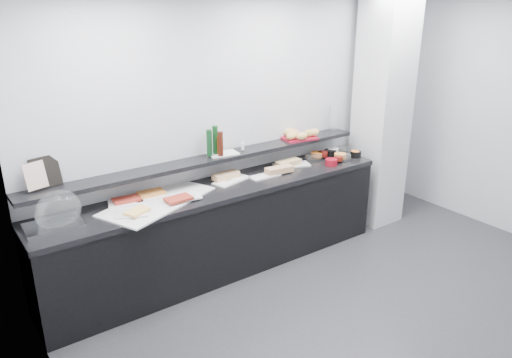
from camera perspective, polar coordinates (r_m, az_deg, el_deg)
ground at (r=4.55m, az=16.07°, el=-16.03°), size 5.00×5.00×0.00m
back_wall at (r=5.29m, az=0.49°, el=6.25°), size 5.00×0.02×2.70m
column at (r=6.04m, az=14.18°, el=7.43°), size 0.50×0.50×2.70m
buffet_cabinet at (r=5.01m, az=-4.02°, el=-5.95°), size 3.60×0.60×0.85m
counter_top at (r=4.82m, az=-4.15°, el=-1.15°), size 3.62×0.62×0.05m
wall_shelf at (r=4.88m, az=-5.31°, el=2.25°), size 3.60×0.25×0.04m
cloche_base at (r=4.27m, az=-22.11°, el=-5.01°), size 0.44×0.30×0.04m
cloche_dome at (r=4.27m, az=-21.65°, el=-3.42°), size 0.44×0.35×0.34m
linen_runner at (r=4.53m, az=-11.15°, el=-2.53°), size 1.17×0.87×0.01m
platter_meat_a at (r=4.53m, az=-14.66°, el=-2.62°), size 0.34×0.28×0.01m
food_meat_a at (r=4.55m, az=-14.61°, el=-2.29°), size 0.25×0.17×0.02m
platter_salmon at (r=4.61m, az=-12.17°, el=-2.02°), size 0.29×0.20×0.01m
food_salmon at (r=4.64m, az=-11.92°, el=-1.57°), size 0.25×0.16×0.02m
platter_cheese at (r=4.30m, az=-13.99°, el=-3.84°), size 0.31×0.27×0.01m
food_cheese at (r=4.28m, az=-13.43°, el=-3.62°), size 0.24×0.20×0.02m
platter_meat_b at (r=4.54m, az=-8.15°, el=-2.07°), size 0.30×0.22×0.01m
food_meat_b at (r=4.47m, az=-8.84°, el=-2.22°), size 0.24×0.16×0.02m
sandwich_plate_left at (r=4.95m, az=-2.84°, el=-0.16°), size 0.42×0.26×0.01m
sandwich_food_left at (r=4.97m, az=-3.48°, el=0.39°), size 0.29×0.13×0.06m
tongs_left at (r=4.94m, az=-2.96°, el=-0.05°), size 0.15×0.07×0.01m
sandwich_plate_mid at (r=5.06m, az=1.02°, el=0.35°), size 0.32×0.14×0.01m
sandwich_food_mid at (r=5.14m, az=2.67°, el=1.07°), size 0.30×0.14×0.06m
tongs_mid at (r=5.11m, az=2.15°, el=0.66°), size 0.16×0.04×0.01m
sandwich_plate_right at (r=5.40m, az=4.10°, el=1.61°), size 0.42×0.29×0.01m
sandwich_food_right at (r=5.34m, az=3.71°, el=1.84°), size 0.29×0.12×0.06m
tongs_right at (r=5.35m, az=4.40°, el=1.56°), size 0.13×0.10×0.01m
bowl_glass_fruit at (r=5.57m, az=6.59°, el=2.40°), size 0.24×0.24×0.07m
fill_glass_fruit at (r=5.66m, az=6.94°, el=2.81°), size 0.15×0.15×0.05m
bowl_black_jam at (r=5.78m, az=8.48°, el=2.98°), size 0.17×0.17×0.07m
fill_black_jam at (r=5.68m, az=7.62°, el=2.86°), size 0.13×0.13×0.05m
bowl_glass_cream at (r=5.90m, az=9.86°, el=3.27°), size 0.16×0.16×0.07m
fill_glass_cream at (r=5.84m, az=8.76°, el=3.28°), size 0.13×0.13×0.05m
bowl_red_jam at (r=5.45m, az=8.60°, el=1.92°), size 0.17×0.17×0.07m
fill_red_jam at (r=5.55m, az=9.43°, el=2.33°), size 0.12×0.12×0.05m
bowl_glass_salmon at (r=5.63m, az=9.98°, el=2.44°), size 0.19×0.19×0.07m
fill_glass_salmon at (r=5.65m, az=9.59°, el=2.63°), size 0.17×0.17×0.05m
bowl_black_fruit at (r=5.78m, az=11.33°, el=2.81°), size 0.15×0.15×0.07m
fill_black_fruit at (r=5.78m, az=11.24°, el=2.93°), size 0.11×0.11×0.05m
framed_print at (r=4.41m, az=-22.91°, el=0.73°), size 0.25×0.12×0.26m
print_art at (r=4.35m, az=-23.90°, el=0.35°), size 0.18×0.10×0.22m
condiment_tray at (r=4.96m, az=-3.77°, el=2.91°), size 0.31×0.22×0.01m
bottle_green_a at (r=4.85m, az=-5.35°, el=4.14°), size 0.06×0.06×0.26m
bottle_brown at (r=4.85m, az=-4.08°, el=4.04°), size 0.07×0.07×0.24m
bottle_green_b at (r=4.91m, az=-4.68°, el=4.49°), size 0.06×0.06×0.28m
bottle_hot at (r=4.91m, az=-4.16°, el=3.88°), size 0.07×0.07×0.18m
shaker_salt at (r=5.04m, az=-1.53°, el=3.73°), size 0.04×0.04×0.07m
shaker_pepper at (r=5.09m, az=-1.55°, el=3.89°), size 0.03×0.03×0.07m
bread_tray at (r=5.50m, az=4.93°, el=4.70°), size 0.40×0.31×0.02m
bread_roll_n at (r=5.53m, az=3.93°, el=5.36°), size 0.17×0.12×0.08m
bread_roll_sw at (r=5.39m, az=5.26°, el=4.92°), size 0.14×0.10×0.08m
bread_roll_s at (r=5.51m, az=6.06°, el=5.23°), size 0.14×0.11×0.08m
bread_roll_se at (r=5.56m, az=6.65°, el=5.33°), size 0.16×0.12×0.08m
bread_roll_midw at (r=5.39m, az=4.09°, el=4.95°), size 0.18×0.14×0.08m
bread_roll_mide at (r=5.49m, az=4.31°, el=5.23°), size 0.17×0.14×0.08m
carafe at (r=5.85m, az=8.82°, el=6.88°), size 0.14×0.14×0.30m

